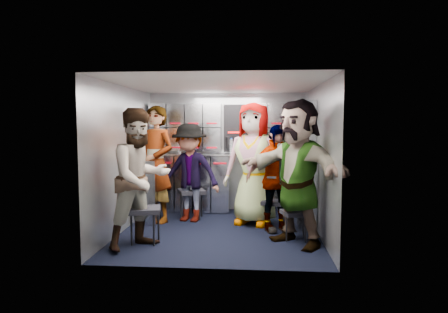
# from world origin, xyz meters

# --- Properties ---
(floor) EXTENTS (3.00, 3.00, 0.00)m
(floor) POSITION_xyz_m (0.00, 0.00, 0.00)
(floor) COLOR black
(floor) RESTS_ON ground
(wall_back) EXTENTS (2.80, 0.04, 2.10)m
(wall_back) POSITION_xyz_m (0.00, 1.50, 1.05)
(wall_back) COLOR gray
(wall_back) RESTS_ON ground
(wall_left) EXTENTS (0.04, 3.00, 2.10)m
(wall_left) POSITION_xyz_m (-1.40, 0.00, 1.05)
(wall_left) COLOR gray
(wall_left) RESTS_ON ground
(wall_right) EXTENTS (0.04, 3.00, 2.10)m
(wall_right) POSITION_xyz_m (1.40, 0.00, 1.05)
(wall_right) COLOR gray
(wall_right) RESTS_ON ground
(ceiling) EXTENTS (2.80, 3.00, 0.02)m
(ceiling) POSITION_xyz_m (0.00, 0.00, 2.10)
(ceiling) COLOR silver
(ceiling) RESTS_ON wall_back
(cart_bank_back) EXTENTS (2.68, 0.38, 0.99)m
(cart_bank_back) POSITION_xyz_m (0.00, 1.29, 0.49)
(cart_bank_back) COLOR gray
(cart_bank_back) RESTS_ON ground
(cart_bank_left) EXTENTS (0.38, 0.76, 0.99)m
(cart_bank_left) POSITION_xyz_m (-1.19, 0.56, 0.49)
(cart_bank_left) COLOR gray
(cart_bank_left) RESTS_ON ground
(counter) EXTENTS (2.68, 0.42, 0.03)m
(counter) POSITION_xyz_m (0.00, 1.29, 1.01)
(counter) COLOR #B2B5BA
(counter) RESTS_ON cart_bank_back
(locker_bank_back) EXTENTS (2.68, 0.28, 0.82)m
(locker_bank_back) POSITION_xyz_m (0.00, 1.35, 1.49)
(locker_bank_back) COLOR gray
(locker_bank_back) RESTS_ON wall_back
(locker_bank_right) EXTENTS (0.28, 1.00, 0.82)m
(locker_bank_right) POSITION_xyz_m (1.25, 0.70, 1.49)
(locker_bank_right) COLOR gray
(locker_bank_right) RESTS_ON wall_right
(right_cabinet) EXTENTS (0.28, 1.20, 1.00)m
(right_cabinet) POSITION_xyz_m (1.25, 0.60, 0.50)
(right_cabinet) COLOR gray
(right_cabinet) RESTS_ON ground
(coffee_niche) EXTENTS (0.46, 0.16, 0.84)m
(coffee_niche) POSITION_xyz_m (0.18, 1.41, 1.47)
(coffee_niche) COLOR black
(coffee_niche) RESTS_ON wall_back
(red_latch_strip) EXTENTS (2.60, 0.02, 0.03)m
(red_latch_strip) POSITION_xyz_m (0.00, 1.09, 0.88)
(red_latch_strip) COLOR #A90615
(red_latch_strip) RESTS_ON cart_bank_back
(jump_seat_near_left) EXTENTS (0.47, 0.46, 0.47)m
(jump_seat_near_left) POSITION_xyz_m (-0.92, -0.64, 0.41)
(jump_seat_near_left) COLOR black
(jump_seat_near_left) RESTS_ON ground
(jump_seat_mid_left) EXTENTS (0.51, 0.50, 0.48)m
(jump_seat_mid_left) POSITION_xyz_m (-0.53, 0.76, 0.42)
(jump_seat_mid_left) COLOR black
(jump_seat_mid_left) RESTS_ON ground
(jump_seat_center) EXTENTS (0.49, 0.47, 0.49)m
(jump_seat_center) POSITION_xyz_m (0.49, 0.66, 0.44)
(jump_seat_center) COLOR black
(jump_seat_center) RESTS_ON ground
(jump_seat_mid_right) EXTENTS (0.42, 0.41, 0.41)m
(jump_seat_mid_right) POSITION_xyz_m (0.80, 0.26, 0.36)
(jump_seat_mid_right) COLOR black
(jump_seat_mid_right) RESTS_ON ground
(jump_seat_near_right) EXTENTS (0.41, 0.40, 0.40)m
(jump_seat_near_right) POSITION_xyz_m (1.05, -0.36, 0.35)
(jump_seat_near_right) COLOR black
(jump_seat_near_right) RESTS_ON ground
(attendant_standing) EXTENTS (0.80, 0.72, 1.84)m
(attendant_standing) POSITION_xyz_m (-1.05, 0.50, 0.92)
(attendant_standing) COLOR black
(attendant_standing) RESTS_ON ground
(attendant_arc_a) EXTENTS (1.06, 1.08, 1.75)m
(attendant_arc_a) POSITION_xyz_m (-0.92, -0.82, 0.87)
(attendant_arc_a) COLOR black
(attendant_arc_a) RESTS_ON ground
(attendant_arc_b) EXTENTS (1.12, 0.81, 1.56)m
(attendant_arc_b) POSITION_xyz_m (-0.53, 0.58, 0.78)
(attendant_arc_b) COLOR black
(attendant_arc_b) RESTS_ON ground
(attendant_arc_c) EXTENTS (1.06, 0.87, 1.88)m
(attendant_arc_c) POSITION_xyz_m (0.49, 0.48, 0.94)
(attendant_arc_c) COLOR black
(attendant_arc_c) RESTS_ON ground
(attendant_arc_d) EXTENTS (0.98, 0.70, 1.54)m
(attendant_arc_d) POSITION_xyz_m (0.80, 0.08, 0.77)
(attendant_arc_d) COLOR black
(attendant_arc_d) RESTS_ON ground
(attendant_arc_e) EXTENTS (1.58, 1.66, 1.87)m
(attendant_arc_e) POSITION_xyz_m (1.05, -0.54, 0.94)
(attendant_arc_e) COLOR black
(attendant_arc_e) RESTS_ON ground
(bottle_left) EXTENTS (0.07, 0.07, 0.28)m
(bottle_left) POSITION_xyz_m (-0.82, 1.24, 1.17)
(bottle_left) COLOR white
(bottle_left) RESTS_ON counter
(bottle_mid) EXTENTS (0.06, 0.06, 0.26)m
(bottle_mid) POSITION_xyz_m (0.10, 1.24, 1.16)
(bottle_mid) COLOR white
(bottle_mid) RESTS_ON counter
(bottle_right) EXTENTS (0.06, 0.06, 0.25)m
(bottle_right) POSITION_xyz_m (0.65, 1.24, 1.16)
(bottle_right) COLOR white
(bottle_right) RESTS_ON counter
(cup_left) EXTENTS (0.08, 0.08, 0.09)m
(cup_left) POSITION_xyz_m (-1.16, 1.23, 1.08)
(cup_left) COLOR #CAB08E
(cup_left) RESTS_ON counter
(cup_right) EXTENTS (0.08, 0.08, 0.09)m
(cup_right) POSITION_xyz_m (1.07, 1.23, 1.08)
(cup_right) COLOR #CAB08E
(cup_right) RESTS_ON counter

